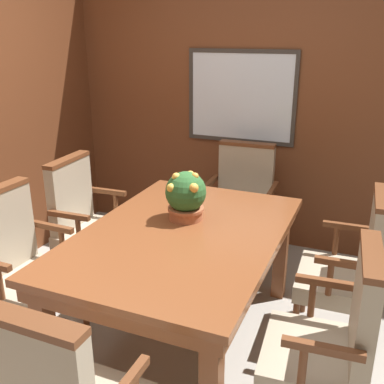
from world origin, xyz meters
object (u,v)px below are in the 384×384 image
at_px(chair_right_near, 333,339).
at_px(chair_head_far, 242,199).
at_px(chair_left_far, 86,219).
at_px(potted_plant, 186,195).
at_px(dining_table, 182,246).
at_px(chair_right_far, 352,265).
at_px(chair_left_near, 20,262).

distance_m(chair_right_near, chair_head_far, 1.85).
bearing_deg(chair_left_far, potted_plant, -103.24).
bearing_deg(chair_left_far, dining_table, -113.01).
bearing_deg(chair_right_far, chair_left_far, -91.61).
bearing_deg(chair_left_near, chair_head_far, -29.45).
bearing_deg(chair_right_near, chair_right_far, 173.35).
bearing_deg(chair_left_far, chair_right_near, -114.32).
xyz_separation_m(chair_right_far, potted_plant, (-1.02, -0.19, 0.37)).
relative_size(dining_table, chair_right_near, 1.65).
xyz_separation_m(chair_left_near, chair_left_far, (-0.03, 0.73, 0.00)).
height_order(chair_head_far, potted_plant, potted_plant).
xyz_separation_m(chair_right_far, chair_head_far, (-0.95, 0.83, 0.00)).
bearing_deg(chair_head_far, chair_right_near, -62.61).
relative_size(dining_table, chair_left_near, 1.65).
relative_size(chair_right_near, chair_right_far, 1.00).
xyz_separation_m(chair_left_far, potted_plant, (0.90, -0.16, 0.37)).
bearing_deg(chair_right_far, chair_left_near, -70.67).
xyz_separation_m(dining_table, chair_right_near, (0.93, -0.39, -0.12)).
bearing_deg(dining_table, chair_left_far, 159.88).
bearing_deg(dining_table, chair_right_near, -22.76).
height_order(chair_left_near, potted_plant, potted_plant).
bearing_deg(potted_plant, chair_head_far, 86.07).
distance_m(dining_table, chair_left_near, 1.01).
relative_size(chair_left_near, potted_plant, 3.23).
bearing_deg(chair_head_far, chair_left_far, -140.88).
bearing_deg(chair_head_far, chair_right_far, -43.80).
bearing_deg(chair_right_near, dining_table, -117.16).
bearing_deg(chair_left_near, dining_table, -66.78).
xyz_separation_m(chair_right_near, chair_head_far, (-0.92, 1.60, 0.00)).
relative_size(chair_right_far, chair_left_near, 1.00).
relative_size(chair_head_far, chair_left_far, 1.00).
height_order(chair_right_far, chair_head_far, same).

